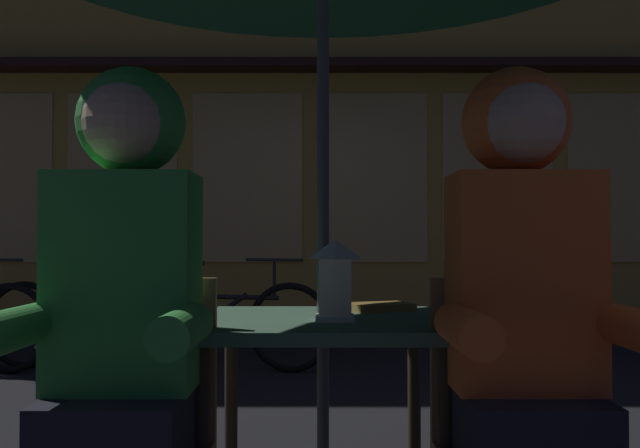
{
  "coord_description": "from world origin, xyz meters",
  "views": [
    {
      "loc": [
        -0.01,
        -2.14,
        0.97
      ],
      "look_at": [
        0.0,
        -0.28,
        1.01
      ],
      "focal_mm": 40.52,
      "sensor_mm": 36.0,
      "label": 1
    }
  ],
  "objects": [
    {
      "name": "person_right_hooded",
      "position": [
        0.48,
        -0.43,
        0.85
      ],
      "size": [
        0.45,
        0.56,
        1.4
      ],
      "color": "black",
      "rests_on": "ground_plane"
    },
    {
      "name": "chair_right",
      "position": [
        0.48,
        -0.37,
        0.49
      ],
      "size": [
        0.4,
        0.4,
        0.87
      ],
      "color": "olive",
      "rests_on": "ground_plane"
    },
    {
      "name": "cafe_table",
      "position": [
        0.0,
        0.0,
        0.64
      ],
      "size": [
        0.72,
        0.72,
        0.74
      ],
      "color": "#42664C",
      "rests_on": "ground_plane"
    },
    {
      "name": "bicycle_third",
      "position": [
        -0.73,
        3.29,
        0.35
      ],
      "size": [
        1.64,
        0.46,
        0.84
      ],
      "color": "black",
      "rests_on": "ground_plane"
    },
    {
      "name": "shopfront_building",
      "position": [
        -0.74,
        5.39,
        3.09
      ],
      "size": [
        10.0,
        0.93,
        6.2
      ],
      "color": "gold",
      "rests_on": "ground_plane"
    },
    {
      "name": "lantern",
      "position": [
        0.03,
        -0.09,
        0.86
      ],
      "size": [
        0.11,
        0.11,
        0.23
      ],
      "color": "white",
      "rests_on": "cafe_table"
    },
    {
      "name": "chair_left",
      "position": [
        -0.48,
        -0.37,
        0.49
      ],
      "size": [
        0.4,
        0.4,
        0.87
      ],
      "color": "olive",
      "rests_on": "ground_plane"
    },
    {
      "name": "bicycle_second",
      "position": [
        -1.75,
        3.25,
        0.35
      ],
      "size": [
        1.67,
        0.28,
        0.84
      ],
      "color": "black",
      "rests_on": "ground_plane"
    },
    {
      "name": "person_left_hooded",
      "position": [
        -0.48,
        -0.43,
        0.85
      ],
      "size": [
        0.45,
        0.56,
        1.4
      ],
      "color": "black",
      "rests_on": "ground_plane"
    },
    {
      "name": "book",
      "position": [
        0.19,
        0.21,
        0.75
      ],
      "size": [
        0.24,
        0.2,
        0.02
      ],
      "primitive_type": "cube",
      "rotation": [
        0.0,
        0.0,
        0.38
      ],
      "color": "olive",
      "rests_on": "cafe_table"
    }
  ]
}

